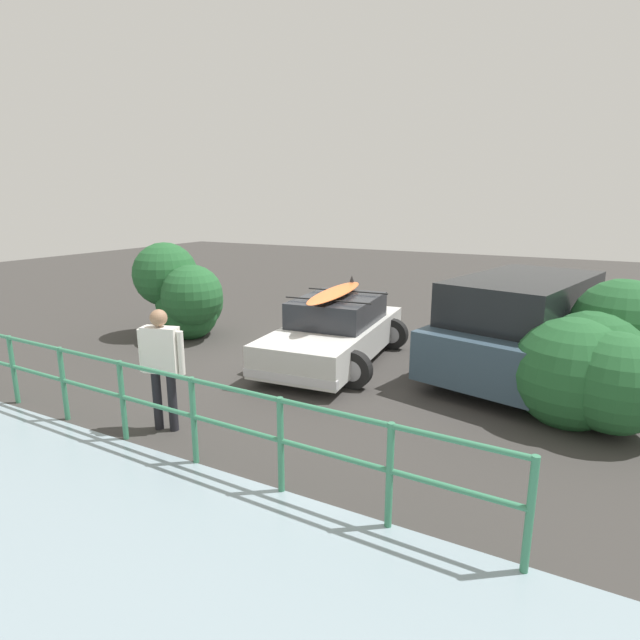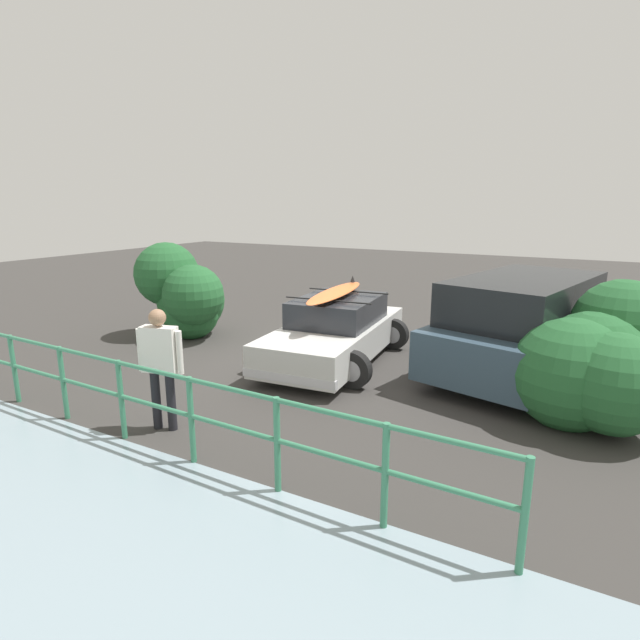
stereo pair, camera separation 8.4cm
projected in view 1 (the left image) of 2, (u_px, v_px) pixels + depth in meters
The scene contains 7 objects.
ground_plane at pixel (309, 358), 10.05m from camera, with size 44.00×44.00×0.02m, color #383533.
sedan_car at pixel (335, 331), 9.73m from camera, with size 2.52×4.17×1.52m.
suv_car at pixel (522, 324), 8.92m from camera, with size 3.27×4.69×1.77m.
person_bystander at pixel (162, 359), 6.64m from camera, with size 0.64×0.31×1.69m.
railing_fence at pixel (156, 398), 6.14m from camera, with size 8.70×0.29×1.08m.
bush_near_left at pixel (184, 295), 11.35m from camera, with size 2.29×1.83×2.22m.
bush_near_right at pixel (596, 362), 7.10m from camera, with size 2.10×2.67×2.03m.
Camera 1 is at (-4.72, 8.37, 3.06)m, focal length 28.00 mm.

